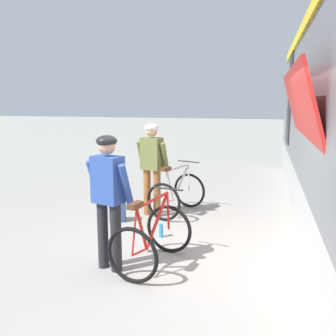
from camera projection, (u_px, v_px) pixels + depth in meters
name	position (u px, v px, depth m)	size (l,w,h in m)	color
ground_plane	(201.00, 259.00, 5.16)	(80.00, 80.00, 0.00)	gray
cyclist_near_in_olive	(152.00, 161.00, 6.92)	(0.65, 0.40, 1.76)	#935B2D
cyclist_far_in_blue	(108.00, 191.00, 4.67)	(0.66, 0.42, 1.76)	#232328
bicycle_near_silver	(177.00, 194.00, 7.14)	(0.98, 1.22, 0.99)	black
bicycle_far_red	(152.00, 238.00, 4.85)	(0.90, 1.18, 0.99)	black
backpack_on_platform	(118.00, 211.00, 6.73)	(0.28, 0.18, 0.40)	navy
water_bottle_near_the_bikes	(161.00, 230.00, 5.95)	(0.07, 0.07, 0.23)	#338CCC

